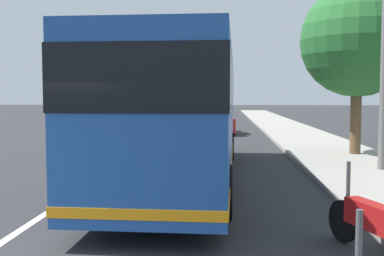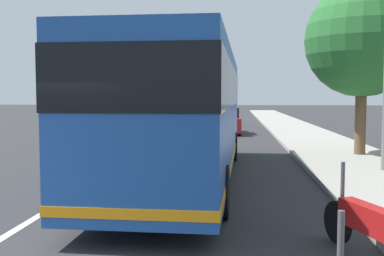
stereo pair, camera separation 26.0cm
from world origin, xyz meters
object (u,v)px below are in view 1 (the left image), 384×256
at_px(motorcycle_by_tree, 375,224).
at_px(roadside_tree_mid_block, 358,41).
at_px(car_ahead_same_lane, 208,117).
at_px(coach_bus, 184,107).
at_px(car_side_street, 217,121).

height_order(motorcycle_by_tree, roadside_tree_mid_block, roadside_tree_mid_block).
distance_m(car_ahead_same_lane, roadside_tree_mid_block, 17.62).
distance_m(coach_bus, roadside_tree_mid_block, 8.02).
bearing_deg(car_ahead_same_lane, car_side_street, -168.57).
relative_size(motorcycle_by_tree, car_ahead_same_lane, 0.48).
relative_size(coach_bus, car_ahead_same_lane, 2.77).
bearing_deg(motorcycle_by_tree, car_ahead_same_lane, -13.23).
bearing_deg(car_side_street, car_ahead_same_lane, 4.33).
relative_size(car_side_street, car_ahead_same_lane, 1.09).
bearing_deg(car_side_street, roadside_tree_mid_block, -156.43).
relative_size(motorcycle_by_tree, car_side_street, 0.44).
height_order(coach_bus, motorcycle_by_tree, coach_bus).
distance_m(coach_bus, car_side_street, 15.33).
distance_m(coach_bus, car_ahead_same_lane, 21.13).
bearing_deg(coach_bus, car_side_street, -1.13).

